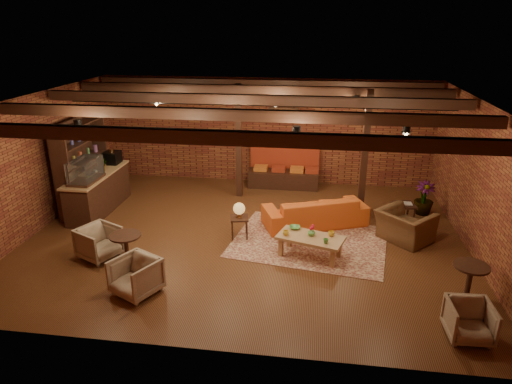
# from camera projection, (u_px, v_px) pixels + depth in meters

# --- Properties ---
(floor) EXTENTS (10.00, 10.00, 0.00)m
(floor) POSITION_uv_depth(u_px,v_px,m) (246.00, 236.00, 10.78)
(floor) COLOR #38180E
(floor) RESTS_ON ground
(ceiling) EXTENTS (10.00, 8.00, 0.02)m
(ceiling) POSITION_uv_depth(u_px,v_px,m) (244.00, 100.00, 9.64)
(ceiling) COLOR black
(ceiling) RESTS_ON wall_back
(wall_back) EXTENTS (10.00, 0.02, 3.20)m
(wall_back) POSITION_uv_depth(u_px,v_px,m) (266.00, 131.00, 13.92)
(wall_back) COLOR maroon
(wall_back) RESTS_ON ground
(wall_front) EXTENTS (10.00, 0.02, 3.20)m
(wall_front) POSITION_uv_depth(u_px,v_px,m) (200.00, 259.00, 6.51)
(wall_front) COLOR maroon
(wall_front) RESTS_ON ground
(wall_left) EXTENTS (0.02, 8.00, 3.20)m
(wall_left) POSITION_uv_depth(u_px,v_px,m) (38.00, 163.00, 10.86)
(wall_left) COLOR maroon
(wall_left) RESTS_ON ground
(wall_right) EXTENTS (0.02, 8.00, 3.20)m
(wall_right) POSITION_uv_depth(u_px,v_px,m) (480.00, 182.00, 9.56)
(wall_right) COLOR maroon
(wall_right) RESTS_ON ground
(ceiling_beams) EXTENTS (9.80, 6.40, 0.22)m
(ceiling_beams) POSITION_uv_depth(u_px,v_px,m) (244.00, 106.00, 9.69)
(ceiling_beams) COLOR black
(ceiling_beams) RESTS_ON ceiling
(ceiling_pipe) EXTENTS (9.60, 0.12, 0.12)m
(ceiling_pipe) POSITION_uv_depth(u_px,v_px,m) (255.00, 104.00, 11.25)
(ceiling_pipe) COLOR black
(ceiling_pipe) RESTS_ON ceiling
(post_left) EXTENTS (0.16, 0.16, 3.20)m
(post_left) POSITION_uv_depth(u_px,v_px,m) (239.00, 142.00, 12.70)
(post_left) COLOR black
(post_left) RESTS_ON ground
(post_right) EXTENTS (0.16, 0.16, 3.20)m
(post_right) POSITION_uv_depth(u_px,v_px,m) (365.00, 152.00, 11.70)
(post_right) COLOR black
(post_right) RESTS_ON ground
(service_counter) EXTENTS (0.80, 2.50, 1.60)m
(service_counter) POSITION_uv_depth(u_px,v_px,m) (97.00, 182.00, 11.96)
(service_counter) COLOR black
(service_counter) RESTS_ON ground
(plant_counter) EXTENTS (0.35, 0.39, 0.30)m
(plant_counter) POSITION_uv_depth(u_px,v_px,m) (102.00, 165.00, 11.98)
(plant_counter) COLOR #337F33
(plant_counter) RESTS_ON service_counter
(shelving_hutch) EXTENTS (0.52, 2.00, 2.40)m
(shelving_hutch) POSITION_uv_depth(u_px,v_px,m) (83.00, 166.00, 11.96)
(shelving_hutch) COLOR black
(shelving_hutch) RESTS_ON ground
(banquette) EXTENTS (2.10, 0.70, 1.00)m
(banquette) POSITION_uv_depth(u_px,v_px,m) (284.00, 171.00, 13.81)
(banquette) COLOR #9B2F19
(banquette) RESTS_ON ground
(service_sign) EXTENTS (0.86, 0.06, 0.30)m
(service_sign) POSITION_uv_depth(u_px,v_px,m) (284.00, 113.00, 12.74)
(service_sign) COLOR orange
(service_sign) RESTS_ON ceiling
(ceiling_spotlights) EXTENTS (6.40, 4.40, 0.28)m
(ceiling_spotlights) POSITION_uv_depth(u_px,v_px,m) (244.00, 116.00, 9.77)
(ceiling_spotlights) COLOR black
(ceiling_spotlights) RESTS_ON ceiling
(rug) EXTENTS (3.78, 3.11, 0.01)m
(rug) POSITION_uv_depth(u_px,v_px,m) (309.00, 241.00, 10.51)
(rug) COLOR maroon
(rug) RESTS_ON floor
(sofa) EXTENTS (2.70, 1.86, 0.73)m
(sofa) POSITION_uv_depth(u_px,v_px,m) (315.00, 211.00, 11.26)
(sofa) COLOR #CC521C
(sofa) RESTS_ON floor
(coffee_table) EXTENTS (1.52, 1.07, 0.73)m
(coffee_table) POSITION_uv_depth(u_px,v_px,m) (310.00, 239.00, 9.72)
(coffee_table) COLOR #A87C4E
(coffee_table) RESTS_ON floor
(side_table_lamp) EXTENTS (0.49, 0.49, 0.87)m
(side_table_lamp) POSITION_uv_depth(u_px,v_px,m) (239.00, 211.00, 10.49)
(side_table_lamp) COLOR black
(side_table_lamp) RESTS_ON floor
(round_table_left) EXTENTS (0.64, 0.64, 0.67)m
(round_table_left) POSITION_uv_depth(u_px,v_px,m) (126.00, 244.00, 9.40)
(round_table_left) COLOR black
(round_table_left) RESTS_ON floor
(armchair_a) EXTENTS (0.96, 0.98, 0.77)m
(armchair_a) POSITION_uv_depth(u_px,v_px,m) (99.00, 241.00, 9.70)
(armchair_a) COLOR #C3B597
(armchair_a) RESTS_ON floor
(armchair_b) EXTENTS (1.00, 0.98, 0.78)m
(armchair_b) POSITION_uv_depth(u_px,v_px,m) (136.00, 275.00, 8.40)
(armchair_b) COLOR #C3B597
(armchair_b) RESTS_ON floor
(armchair_right) EXTENTS (1.30, 1.30, 0.98)m
(armchair_right) POSITION_uv_depth(u_px,v_px,m) (406.00, 221.00, 10.41)
(armchair_right) COLOR brown
(armchair_right) RESTS_ON floor
(side_table_book) EXTENTS (0.60, 0.60, 0.59)m
(side_table_book) POSITION_uv_depth(u_px,v_px,m) (404.00, 206.00, 11.19)
(side_table_book) COLOR black
(side_table_book) RESTS_ON floor
(round_table_right) EXTENTS (0.62, 0.62, 0.73)m
(round_table_right) POSITION_uv_depth(u_px,v_px,m) (470.00, 277.00, 8.15)
(round_table_right) COLOR black
(round_table_right) RESTS_ON floor
(armchair_far) EXTENTS (0.70, 0.66, 0.69)m
(armchair_far) POSITION_uv_depth(u_px,v_px,m) (470.00, 319.00, 7.23)
(armchair_far) COLOR #C3B597
(armchair_far) RESTS_ON floor
(plant_tall) EXTENTS (1.50, 1.50, 2.64)m
(plant_tall) POSITION_uv_depth(u_px,v_px,m) (429.00, 166.00, 11.56)
(plant_tall) COLOR #4C7F4C
(plant_tall) RESTS_ON floor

